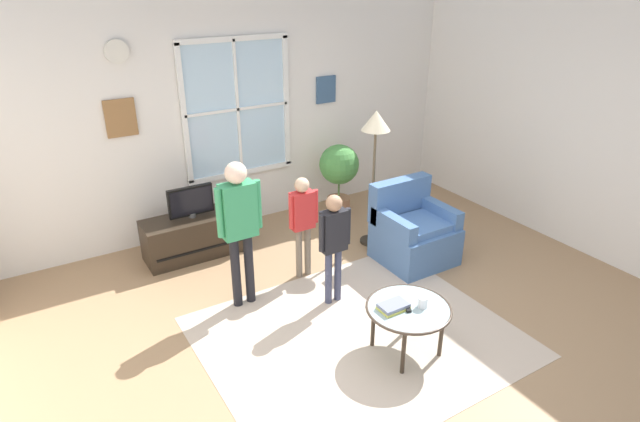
% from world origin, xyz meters
% --- Properties ---
extents(ground_plane, '(6.59, 5.99, 0.02)m').
position_xyz_m(ground_plane, '(0.00, 0.00, -0.01)').
color(ground_plane, '#9E7A56').
extents(back_wall, '(5.99, 0.17, 2.78)m').
position_xyz_m(back_wall, '(-0.00, 2.75, 1.39)').
color(back_wall, silver).
rests_on(back_wall, ground_plane).
extents(side_wall_right, '(0.12, 5.39, 2.78)m').
position_xyz_m(side_wall_right, '(3.05, 0.00, 1.39)').
color(side_wall_right, silver).
rests_on(side_wall_right, ground_plane).
extents(area_rug, '(2.62, 2.23, 0.01)m').
position_xyz_m(area_rug, '(-0.11, -0.03, 0.00)').
color(area_rug, '#C6B29E').
rests_on(area_rug, ground_plane).
extents(tv_stand, '(1.11, 0.46, 0.47)m').
position_xyz_m(tv_stand, '(-0.82, 2.16, 0.24)').
color(tv_stand, '#2D2319').
rests_on(tv_stand, ground_plane).
extents(television, '(0.50, 0.08, 0.36)m').
position_xyz_m(television, '(-0.82, 2.15, 0.66)').
color(television, '#4C4C4C').
rests_on(television, tv_stand).
extents(armchair, '(0.76, 0.74, 0.87)m').
position_xyz_m(armchair, '(1.21, 0.80, 0.33)').
color(armchair, '#476B9E').
rests_on(armchair, ground_plane).
extents(coffee_table, '(0.71, 0.71, 0.45)m').
position_xyz_m(coffee_table, '(0.13, -0.39, 0.41)').
color(coffee_table, '#99B2B7').
rests_on(coffee_table, ground_plane).
extents(book_stack, '(0.24, 0.16, 0.05)m').
position_xyz_m(book_stack, '(0.01, -0.34, 0.47)').
color(book_stack, '#C6C64F').
rests_on(book_stack, coffee_table).
extents(cup, '(0.08, 0.08, 0.09)m').
position_xyz_m(cup, '(0.24, -0.44, 0.49)').
color(cup, white).
rests_on(cup, coffee_table).
extents(remote_near_books, '(0.09, 0.15, 0.02)m').
position_xyz_m(remote_near_books, '(0.11, -0.39, 0.45)').
color(remote_near_books, black).
rests_on(remote_near_books, coffee_table).
extents(person_red_shirt, '(0.33, 0.15, 1.11)m').
position_xyz_m(person_red_shirt, '(0.00, 1.13, 0.69)').
color(person_red_shirt, '#726656').
rests_on(person_red_shirt, ground_plane).
extents(person_green_shirt, '(0.44, 0.20, 1.45)m').
position_xyz_m(person_green_shirt, '(-0.74, 0.98, 0.91)').
color(person_green_shirt, black).
rests_on(person_green_shirt, ground_plane).
extents(person_black_shirt, '(0.34, 0.15, 1.13)m').
position_xyz_m(person_black_shirt, '(0.01, 0.56, 0.71)').
color(person_black_shirt, '#333851').
rests_on(person_black_shirt, ground_plane).
extents(potted_plant_by_window, '(0.51, 0.51, 0.95)m').
position_xyz_m(potted_plant_by_window, '(1.18, 2.24, 0.61)').
color(potted_plant_by_window, '#9E6B4C').
rests_on(potted_plant_by_window, ground_plane).
extents(floor_lamp, '(0.32, 0.32, 1.59)m').
position_xyz_m(floor_lamp, '(1.06, 1.36, 1.33)').
color(floor_lamp, black).
rests_on(floor_lamp, ground_plane).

